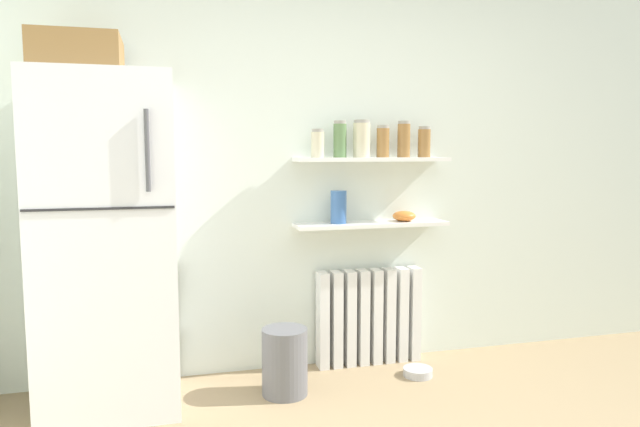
{
  "coord_description": "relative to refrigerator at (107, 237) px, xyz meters",
  "views": [
    {
      "loc": [
        -1.02,
        -1.6,
        1.41
      ],
      "look_at": [
        -0.16,
        1.6,
        1.05
      ],
      "focal_mm": 32.42,
      "sensor_mm": 36.0,
      "label": 1
    }
  ],
  "objects": [
    {
      "name": "back_wall",
      "position": [
        1.33,
        0.37,
        0.35
      ],
      "size": [
        7.04,
        0.1,
        2.6
      ],
      "primitive_type": "cube",
      "color": "silver",
      "rests_on": "ground_plane"
    },
    {
      "name": "refrigerator",
      "position": [
        0.0,
        0.0,
        0.0
      ],
      "size": [
        0.72,
        0.67,
        2.0
      ],
      "color": "silver",
      "rests_on": "ground_plane"
    },
    {
      "name": "radiator",
      "position": [
        1.6,
        0.24,
        -0.63
      ],
      "size": [
        0.7,
        0.12,
        0.63
      ],
      "color": "white",
      "rests_on": "ground_plane"
    },
    {
      "name": "wall_shelf_lower",
      "position": [
        1.6,
        0.21,
        -0.01
      ],
      "size": [
        1.0,
        0.22,
        0.02
      ],
      "primitive_type": "cube",
      "color": "white"
    },
    {
      "name": "wall_shelf_upper",
      "position": [
        1.6,
        0.21,
        0.41
      ],
      "size": [
        1.0,
        0.22,
        0.02
      ],
      "primitive_type": "cube",
      "color": "white"
    },
    {
      "name": "storage_jar_0",
      "position": [
        1.24,
        0.21,
        0.51
      ],
      "size": [
        0.08,
        0.08,
        0.18
      ],
      "color": "beige",
      "rests_on": "wall_shelf_upper"
    },
    {
      "name": "storage_jar_1",
      "position": [
        1.38,
        0.21,
        0.53
      ],
      "size": [
        0.08,
        0.08,
        0.23
      ],
      "color": "#5B7F4C",
      "rests_on": "wall_shelf_upper"
    },
    {
      "name": "storage_jar_2",
      "position": [
        1.52,
        0.21,
        0.54
      ],
      "size": [
        0.11,
        0.11,
        0.24
      ],
      "color": "beige",
      "rests_on": "wall_shelf_upper"
    },
    {
      "name": "storage_jar_3",
      "position": [
        1.67,
        0.21,
        0.52
      ],
      "size": [
        0.08,
        0.08,
        0.2
      ],
      "color": "olive",
      "rests_on": "wall_shelf_upper"
    },
    {
      "name": "storage_jar_4",
      "position": [
        1.81,
        0.21,
        0.53
      ],
      "size": [
        0.08,
        0.08,
        0.23
      ],
      "color": "olive",
      "rests_on": "wall_shelf_upper"
    },
    {
      "name": "storage_jar_5",
      "position": [
        1.96,
        0.21,
        0.52
      ],
      "size": [
        0.08,
        0.08,
        0.2
      ],
      "color": "olive",
      "rests_on": "wall_shelf_upper"
    },
    {
      "name": "vase",
      "position": [
        1.37,
        0.21,
        0.11
      ],
      "size": [
        0.1,
        0.1,
        0.21
      ],
      "primitive_type": "cylinder",
      "color": "#38609E",
      "rests_on": "wall_shelf_lower"
    },
    {
      "name": "shelf_bowl",
      "position": [
        1.82,
        0.21,
        0.04
      ],
      "size": [
        0.15,
        0.15,
        0.07
      ],
      "primitive_type": "ellipsoid",
      "color": "orange",
      "rests_on": "wall_shelf_lower"
    },
    {
      "name": "trash_bin",
      "position": [
        0.95,
        -0.11,
        -0.75
      ],
      "size": [
        0.26,
        0.26,
        0.39
      ],
      "primitive_type": "cylinder",
      "color": "slate",
      "rests_on": "ground_plane"
    },
    {
      "name": "pet_food_bowl",
      "position": [
        1.82,
        -0.06,
        -0.92
      ],
      "size": [
        0.18,
        0.18,
        0.05
      ],
      "primitive_type": "cylinder",
      "color": "#B7B7BC",
      "rests_on": "ground_plane"
    }
  ]
}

